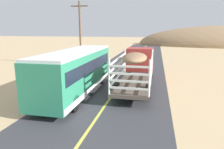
# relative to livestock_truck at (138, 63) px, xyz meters

# --- Properties ---
(livestock_truck) EXTENTS (2.53, 9.70, 3.02)m
(livestock_truck) POSITION_rel_livestock_truck_xyz_m (0.00, 0.00, 0.00)
(livestock_truck) COLOR #B2332D
(livestock_truck) RESTS_ON road_surface
(bus) EXTENTS (2.54, 10.00, 3.21)m
(bus) POSITION_rel_livestock_truck_xyz_m (-4.13, -4.25, -0.04)
(bus) COLOR #2D8C66
(bus) RESTS_ON road_surface
(power_pole_mid) EXTENTS (2.20, 0.24, 8.12)m
(power_pole_mid) POSITION_rel_livestock_truck_xyz_m (-8.14, 7.45, 2.56)
(power_pole_mid) COLOR brown
(power_pole_mid) RESTS_ON ground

